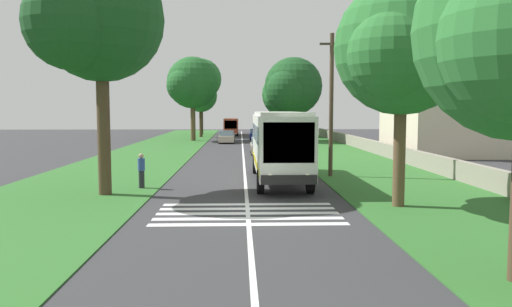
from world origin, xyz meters
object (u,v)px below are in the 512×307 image
Objects in this scene: roadside_tree_right_3 at (284,96)px; roadside_building at (443,111)px; trailing_car_0 at (261,146)px; trailing_car_2 at (227,137)px; roadside_tree_right_1 at (292,88)px; trailing_car_1 at (261,141)px; coach_bus at (279,142)px; trailing_minibus_0 at (231,125)px; roadside_tree_left_0 at (200,97)px; roadside_tree_right_0 at (398,52)px; pedestrian at (141,170)px; utility_pole at (331,103)px; roadside_tree_left_1 at (200,80)px; roadside_tree_left_3 at (191,84)px; roadside_tree_left_2 at (96,23)px; trailing_car_3 at (256,134)px.

roadside_tree_right_3 is 0.82× the size of roadside_building.
roadside_tree_right_3 reaches higher than trailing_car_0.
trailing_car_2 is 0.43× the size of roadside_tree_right_1.
trailing_car_2 is (7.61, 3.63, 0.00)m from trailing_car_1.
coach_bus is 1.11× the size of roadside_tree_right_1.
roadside_tree_left_0 is (-4.82, 4.28, 4.12)m from trailing_minibus_0.
trailing_car_0 is 16.10m from roadside_building.
roadside_tree_right_0 is (-24.14, -4.32, 5.43)m from trailing_car_0.
roadside_tree_right_0 is 13.06m from pedestrian.
pedestrian is (-19.27, 6.63, 0.24)m from trailing_car_0.
roadside_tree_right_3 is at bearing -86.87° from roadside_tree_left_0.
trailing_car_1 is at bearing -14.73° from pedestrian.
coach_bus is 1.38× the size of utility_pole.
roadside_building reaches higher than coach_bus.
roadside_tree_left_0 is 8.88m from roadside_tree_left_1.
roadside_tree_left_1 is at bearing 12.62° from utility_pole.
trailing_car_1 is at bearing 157.33° from roadside_tree_right_1.
roadside_tree_left_1 reaches higher than roadside_tree_right_1.
trailing_car_1 is at bearing -163.88° from roadside_tree_left_1.
roadside_tree_left_3 is at bearing 18.19° from utility_pole.
trailing_minibus_0 is 51.36m from pedestrian.
trailing_minibus_0 is (31.96, 3.14, 0.88)m from trailing_car_0.
coach_bus is 9.15m from roadside_tree_right_0.
roadside_tree_left_2 is (-48.27, 0.68, 1.99)m from roadside_tree_left_0.
utility_pole reaches higher than trailing_car_3.
roadside_tree_left_1 reaches higher than utility_pole.
roadside_tree_right_0 is at bearing 179.88° from roadside_tree_right_1.
utility_pole is at bearing -161.81° from roadside_tree_left_3.
roadside_tree_left_0 reaches higher than trailing_car_2.
roadside_tree_right_1 is (-15.07, -7.55, 4.90)m from trailing_minibus_0.
roadside_tree_right_3 is 48.60m from pedestrian.
trailing_car_0 is 0.53× the size of roadside_tree_left_0.
roadside_tree_right_1 is 32.14m from utility_pole.
roadside_tree_left_2 is at bearing 174.66° from trailing_minibus_0.
roadside_building is at bearing -49.20° from roadside_tree_left_2.
trailing_minibus_0 is at bearing -41.59° from roadside_tree_left_0.
trailing_car_3 is (21.57, -0.31, 0.00)m from trailing_car_0.
roadside_tree_left_1 is 43.45m from roadside_building.
utility_pole is at bearing -172.02° from trailing_car_1.
roadside_building is (-15.11, -19.16, 3.10)m from trailing_car_2.
roadside_tree_left_0 is at bearing 20.88° from trailing_car_1.
roadside_tree_left_3 is (4.15, 4.41, 6.30)m from trailing_car_2.
roadside_tree_left_2 is 39.90m from roadside_tree_left_3.
roadside_tree_left_1 is at bearing 11.64° from roadside_tree_right_0.
trailing_minibus_0 is at bearing 5.61° from trailing_car_0.
pedestrian is at bearing 166.76° from roadside_tree_right_3.
trailing_car_2 is at bearing 152.18° from trailing_car_3.
roadside_tree_left_0 is 36.15m from roadside_building.
roadside_tree_left_0 is at bearing 12.89° from roadside_tree_right_0.
trailing_car_2 is (31.57, 3.62, -1.48)m from coach_bus.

